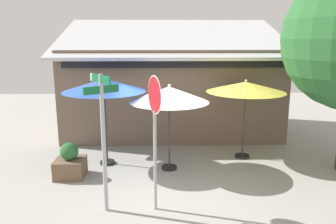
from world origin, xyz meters
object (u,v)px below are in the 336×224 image
patio_umbrella_royal_blue_left (104,86)px  patio_umbrella_ivory_center (169,95)px  stop_sign (155,118)px  sidewalk_planter (70,163)px  street_sign_post (103,131)px  patio_umbrella_mustard_right (246,88)px

patio_umbrella_royal_blue_left → patio_umbrella_ivory_center: bearing=-14.1°
stop_sign → sidewalk_planter: bearing=141.8°
patio_umbrella_royal_blue_left → stop_sign: bearing=-62.0°
stop_sign → sidewalk_planter: (-2.35, 1.85, -1.72)m
stop_sign → patio_umbrella_ivory_center: bearing=80.7°
street_sign_post → patio_umbrella_ivory_center: (1.47, 2.34, 0.35)m
patio_umbrella_ivory_center → patio_umbrella_mustard_right: (2.36, 0.88, 0.06)m
stop_sign → patio_umbrella_ivory_center: 2.35m
patio_umbrella_mustard_right → sidewalk_planter: bearing=-165.1°
street_sign_post → stop_sign: 1.12m
stop_sign → sidewalk_planter: 3.45m
patio_umbrella_ivory_center → sidewalk_planter: patio_umbrella_ivory_center is taller
stop_sign → street_sign_post: bearing=-178.9°
patio_umbrella_ivory_center → patio_umbrella_mustard_right: bearing=20.5°
stop_sign → patio_umbrella_royal_blue_left: bearing=118.0°
patio_umbrella_royal_blue_left → street_sign_post: bearing=-82.0°
street_sign_post → sidewalk_planter: (-1.26, 1.87, -1.45)m
street_sign_post → patio_umbrella_ivory_center: 2.78m
patio_umbrella_mustard_right → sidewalk_planter: patio_umbrella_mustard_right is taller
patio_umbrella_mustard_right → stop_sign: bearing=-130.5°
patio_umbrella_royal_blue_left → patio_umbrella_ivory_center: 1.93m
street_sign_post → sidewalk_planter: street_sign_post is taller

